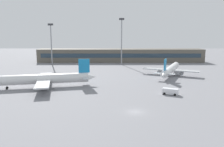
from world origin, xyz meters
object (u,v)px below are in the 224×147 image
object	(u,v)px
service_van_white	(170,91)
airplane_near	(40,79)
floodlight_tower_east	(50,41)
floodlight_tower_west	(121,38)
airplane_mid	(170,69)

from	to	relation	value
service_van_white	airplane_near	bearing A→B (deg)	167.60
airplane_near	floodlight_tower_east	world-z (taller)	floodlight_tower_east
floodlight_tower_west	floodlight_tower_east	bearing A→B (deg)	-179.49
airplane_near	floodlight_tower_east	size ratio (longest dim) A/B	1.61
floodlight_tower_west	floodlight_tower_east	world-z (taller)	floodlight_tower_west
airplane_near	floodlight_tower_west	xyz separation A→B (m)	(32.69, 62.27, 13.49)
airplane_mid	floodlight_tower_west	bearing A→B (deg)	121.71
airplane_mid	service_van_white	world-z (taller)	airplane_mid
airplane_near	airplane_mid	world-z (taller)	airplane_near
airplane_near	floodlight_tower_east	xyz separation A→B (m)	(-11.65, 61.88, 11.78)
airplane_mid	service_van_white	distance (m)	37.11
floodlight_tower_east	service_van_white	bearing A→B (deg)	-51.29
airplane_near	service_van_white	size ratio (longest dim) A/B	7.48
airplane_near	airplane_mid	distance (m)	60.95
floodlight_tower_east	airplane_near	bearing A→B (deg)	-79.34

